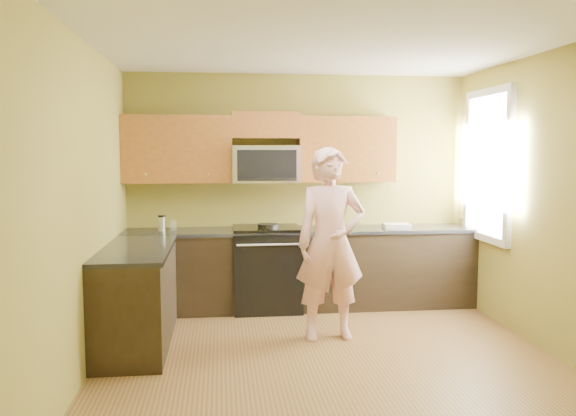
{
  "coord_description": "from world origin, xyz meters",
  "views": [
    {
      "loc": [
        -0.91,
        -4.84,
        1.81
      ],
      "look_at": [
        -0.2,
        1.3,
        1.2
      ],
      "focal_mm": 36.29,
      "sensor_mm": 36.0,
      "label": 1
    }
  ],
  "objects": [
    {
      "name": "wall_back",
      "position": [
        0.0,
        2.0,
        1.35
      ],
      "size": [
        4.0,
        0.0,
        4.0
      ],
      "primitive_type": "plane",
      "rotation": [
        1.57,
        0.0,
        0.0
      ],
      "color": "olive",
      "rests_on": "ground"
    },
    {
      "name": "countertop_left",
      "position": [
        -1.69,
        0.6,
        0.9
      ],
      "size": [
        0.62,
        1.6,
        0.04
      ],
      "primitive_type": "cube",
      "color": "black",
      "rests_on": "cabinet_left_run"
    },
    {
      "name": "wall_front",
      "position": [
        0.0,
        -2.0,
        1.35
      ],
      "size": [
        4.0,
        0.0,
        4.0
      ],
      "primitive_type": "plane",
      "rotation": [
        -1.57,
        0.0,
        0.0
      ],
      "color": "olive",
      "rests_on": "ground"
    },
    {
      "name": "travel_mug",
      "position": [
        -1.57,
        1.69,
        0.92
      ],
      "size": [
        0.1,
        0.1,
        0.18
      ],
      "primitive_type": null,
      "rotation": [
        0.0,
        0.0,
        -0.27
      ],
      "color": "silver",
      "rests_on": "countertop_back"
    },
    {
      "name": "cabinet_left_run",
      "position": [
        -1.7,
        0.6,
        0.44
      ],
      "size": [
        0.6,
        1.6,
        0.88
      ],
      "primitive_type": "cube",
      "color": "black",
      "rests_on": "floor"
    },
    {
      "name": "upper_cab_right",
      "position": [
        0.54,
        1.83,
        1.45
      ],
      "size": [
        1.12,
        0.33,
        0.75
      ],
      "primitive_type": null,
      "color": "#935821",
      "rests_on": "wall_back"
    },
    {
      "name": "floor",
      "position": [
        0.0,
        0.0,
        0.0
      ],
      "size": [
        4.0,
        4.0,
        0.0
      ],
      "primitive_type": "plane",
      "color": "brown",
      "rests_on": "ground"
    },
    {
      "name": "ceiling",
      "position": [
        0.0,
        0.0,
        2.7
      ],
      "size": [
        4.0,
        4.0,
        0.0
      ],
      "primitive_type": "plane",
      "rotation": [
        3.14,
        0.0,
        0.0
      ],
      "color": "white",
      "rests_on": "ground"
    },
    {
      "name": "woman",
      "position": [
        0.13,
        0.58,
        0.92
      ],
      "size": [
        0.7,
        0.48,
        1.84
      ],
      "primitive_type": "imported",
      "rotation": [
        0.0,
        0.0,
        0.05
      ],
      "color": "#FE817F",
      "rests_on": "floor"
    },
    {
      "name": "wall_left",
      "position": [
        -2.0,
        0.0,
        1.35
      ],
      "size": [
        0.0,
        4.0,
        4.0
      ],
      "primitive_type": "plane",
      "rotation": [
        1.57,
        0.0,
        1.57
      ],
      "color": "olive",
      "rests_on": "ground"
    },
    {
      "name": "butter_tub",
      "position": [
        0.41,
        1.5,
        0.92
      ],
      "size": [
        0.15,
        0.15,
        0.09
      ],
      "primitive_type": null,
      "rotation": [
        0.0,
        0.0,
        0.25
      ],
      "color": "#FFFC43",
      "rests_on": "countertop_back"
    },
    {
      "name": "cabinet_back_run",
      "position": [
        0.0,
        1.7,
        0.44
      ],
      "size": [
        4.0,
        0.6,
        0.88
      ],
      "primitive_type": "cube",
      "color": "black",
      "rests_on": "floor"
    },
    {
      "name": "frying_pan",
      "position": [
        -0.39,
        1.54,
        0.95
      ],
      "size": [
        0.3,
        0.45,
        0.06
      ],
      "primitive_type": null,
      "rotation": [
        0.0,
        0.0,
        -0.15
      ],
      "color": "black",
      "rests_on": "stove"
    },
    {
      "name": "countertop_back",
      "position": [
        0.0,
        1.69,
        0.9
      ],
      "size": [
        4.0,
        0.62,
        0.04
      ],
      "primitive_type": "cube",
      "color": "black",
      "rests_on": "cabinet_back_run"
    },
    {
      "name": "napkin_b",
      "position": [
        0.29,
        1.54,
        0.95
      ],
      "size": [
        0.14,
        0.15,
        0.07
      ],
      "primitive_type": "ellipsoid",
      "rotation": [
        0.0,
        0.0,
        -0.19
      ],
      "color": "silver",
      "rests_on": "countertop_back"
    },
    {
      "name": "toast_slice",
      "position": [
        0.31,
        1.47,
        0.93
      ],
      "size": [
        0.14,
        0.14,
        0.01
      ],
      "primitive_type": "cube",
      "rotation": [
        0.0,
        0.0,
        -0.36
      ],
      "color": "#B27F47",
      "rests_on": "countertop_back"
    },
    {
      "name": "upper_cab_over_mw",
      "position": [
        -0.4,
        1.83,
        2.1
      ],
      "size": [
        0.76,
        0.33,
        0.3
      ],
      "primitive_type": "cube",
      "color": "#935821",
      "rests_on": "wall_back"
    },
    {
      "name": "dish_towel",
      "position": [
        1.11,
        1.64,
        0.95
      ],
      "size": [
        0.32,
        0.26,
        0.05
      ],
      "primitive_type": "cube",
      "rotation": [
        0.0,
        0.0,
        -0.08
      ],
      "color": "white",
      "rests_on": "countertop_back"
    },
    {
      "name": "glass_a",
      "position": [
        -1.44,
        1.7,
        0.98
      ],
      "size": [
        0.08,
        0.08,
        0.12
      ],
      "primitive_type": "cylinder",
      "rotation": [
        0.0,
        0.0,
        0.18
      ],
      "color": "silver",
      "rests_on": "countertop_back"
    },
    {
      "name": "stove",
      "position": [
        -0.4,
        1.68,
        0.47
      ],
      "size": [
        0.76,
        0.65,
        0.95
      ],
      "primitive_type": null,
      "color": "black",
      "rests_on": "floor"
    },
    {
      "name": "window",
      "position": [
        1.98,
        1.2,
        1.65
      ],
      "size": [
        0.06,
        1.06,
        1.66
      ],
      "primitive_type": null,
      "color": "white",
      "rests_on": "wall_right"
    },
    {
      "name": "wall_right",
      "position": [
        2.0,
        0.0,
        1.35
      ],
      "size": [
        0.0,
        4.0,
        4.0
      ],
      "primitive_type": "plane",
      "rotation": [
        1.57,
        0.0,
        -1.57
      ],
      "color": "olive",
      "rests_on": "ground"
    },
    {
      "name": "upper_cab_left",
      "position": [
        -1.39,
        1.83,
        1.45
      ],
      "size": [
        1.22,
        0.33,
        0.75
      ],
      "primitive_type": null,
      "color": "#935821",
      "rests_on": "wall_back"
    },
    {
      "name": "microwave",
      "position": [
        -0.4,
        1.8,
        1.45
      ],
      "size": [
        0.76,
        0.4,
        0.42
      ],
      "primitive_type": null,
      "color": "silver",
      "rests_on": "wall_back"
    },
    {
      "name": "napkin_a",
      "position": [
        0.23,
        1.46,
        0.95
      ],
      "size": [
        0.11,
        0.12,
        0.06
      ],
      "primitive_type": "ellipsoid",
      "rotation": [
        0.0,
        0.0,
        -0.03
      ],
      "color": "silver",
      "rests_on": "countertop_back"
    }
  ]
}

